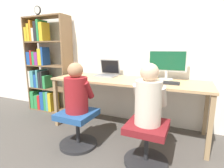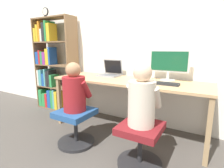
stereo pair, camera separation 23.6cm
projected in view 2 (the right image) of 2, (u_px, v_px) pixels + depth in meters
The scene contains 13 objects.
ground_plane at pixel (115, 141), 2.33m from camera, with size 14.00×14.00×0.00m, color #4C4742.
wall_back at pixel (140, 42), 2.73m from camera, with size 10.00×0.05×2.60m.
desk at pixel (128, 84), 2.49m from camera, with size 2.20×0.71×0.77m.
desktop_monitor at pixel (169, 64), 2.37m from camera, with size 0.53×0.20×0.42m.
laptop at pixel (110, 73), 2.82m from camera, with size 0.35×0.31×0.26m.
keyboard at pixel (161, 83), 2.17m from camera, with size 0.43×0.14×0.03m.
computer_mouse_by_keyboard at pixel (140, 81), 2.28m from camera, with size 0.06×0.10×0.03m.
office_chair_left at pixel (140, 142), 1.80m from camera, with size 0.47×0.47×0.45m.
office_chair_right at pixel (76, 125), 2.22m from camera, with size 0.47×0.47×0.45m.
person_at_monitor at pixel (142, 99), 1.71m from camera, with size 0.33×0.29×0.62m.
person_at_laptop at pixel (74, 90), 2.13m from camera, with size 0.34×0.29×0.60m.
bookshelf at pixel (51, 69), 3.48m from camera, with size 0.91×0.31×1.78m.
desk_clock at pixel (45, 12), 3.20m from camera, with size 0.14×0.03×0.16m.
Camera 2 is at (1.04, -1.86, 1.21)m, focal length 28.00 mm.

